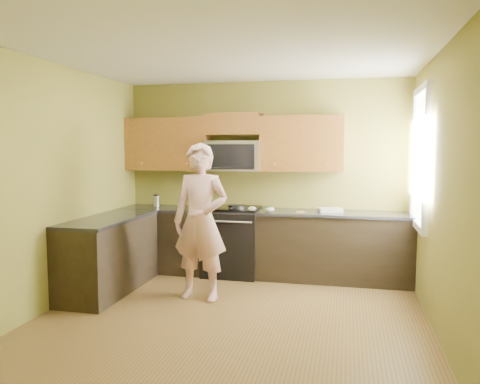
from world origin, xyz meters
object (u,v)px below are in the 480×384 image
(stove, at_px, (232,241))
(travel_mug, at_px, (157,206))
(butter_tub, at_px, (268,211))
(woman, at_px, (201,222))
(microwave, at_px, (234,171))
(frying_pan, at_px, (237,209))

(stove, bearing_deg, travel_mug, 176.12)
(stove, relative_size, butter_tub, 7.87)
(woman, bearing_deg, travel_mug, 137.89)
(microwave, xyz_separation_m, travel_mug, (-1.15, -0.05, -0.53))
(frying_pan, bearing_deg, stove, 133.17)
(woman, bearing_deg, frying_pan, 84.23)
(microwave, height_order, travel_mug, microwave)
(stove, distance_m, butter_tub, 0.69)
(woman, distance_m, butter_tub, 1.19)
(woman, distance_m, travel_mug, 1.57)
(frying_pan, distance_m, travel_mug, 1.27)
(travel_mug, bearing_deg, stove, -3.88)
(microwave, relative_size, frying_pan, 1.88)
(microwave, relative_size, travel_mug, 4.27)
(travel_mug, bearing_deg, frying_pan, -9.62)
(microwave, distance_m, woman, 1.34)
(butter_tub, bearing_deg, travel_mug, 174.43)
(microwave, bearing_deg, woman, -94.97)
(stove, relative_size, woman, 0.52)
(woman, height_order, frying_pan, woman)
(stove, distance_m, woman, 1.19)
(microwave, distance_m, butter_tub, 0.78)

